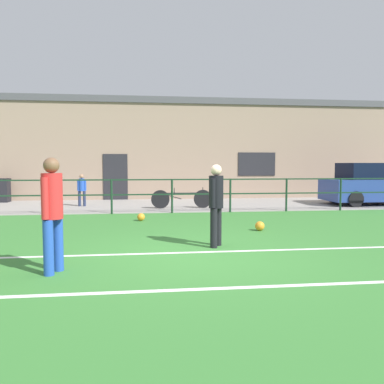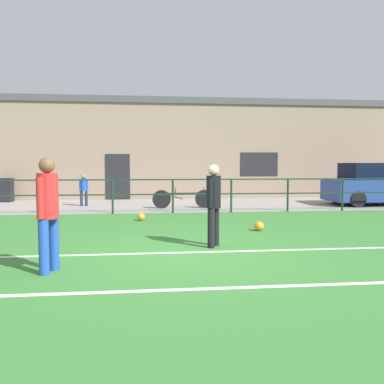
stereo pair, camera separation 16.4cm
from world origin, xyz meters
name	(u,v)px [view 1 (the left image)]	position (x,y,z in m)	size (l,w,h in m)	color
ground	(195,255)	(0.00, 0.00, -0.02)	(60.00, 44.00, 0.04)	#387A33
field_line_touchline	(195,252)	(0.00, 0.12, 0.00)	(36.00, 0.11, 0.00)	white
field_line_hash	(215,289)	(0.00, -2.01, 0.00)	(36.00, 0.11, 0.00)	white
pavement_strip	(168,205)	(0.00, 8.50, 0.01)	(48.00, 5.00, 0.02)	gray
perimeter_fence	(172,191)	(0.00, 6.00, 0.75)	(36.07, 0.07, 1.15)	#193823
clubhouse_facade	(163,149)	(0.00, 12.20, 2.37)	(28.00, 2.56, 4.72)	gray
player_goalkeeper	(216,200)	(0.49, 0.58, 0.93)	(0.29, 0.40, 1.64)	black
player_striker	(52,208)	(-2.30, -0.98, 0.99)	(0.31, 0.46, 1.75)	blue
soccer_ball_match	(141,217)	(-1.03, 4.30, 0.11)	(0.22, 0.22, 0.22)	orange
soccer_ball_spare	(260,226)	(1.91, 2.26, 0.12)	(0.23, 0.23, 0.23)	orange
spectator_child	(82,188)	(-3.32, 8.34, 0.72)	(0.34, 0.22, 1.24)	#232D4C
parked_car_red	(378,185)	(8.44, 7.62, 0.81)	(4.36, 1.87, 1.67)	#28428E
bicycle_parked_0	(182,199)	(0.44, 7.20, 0.37)	(2.25, 0.04, 0.77)	black
trash_bin_0	(2,190)	(-6.98, 10.41, 0.53)	(0.64, 0.54, 1.01)	black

